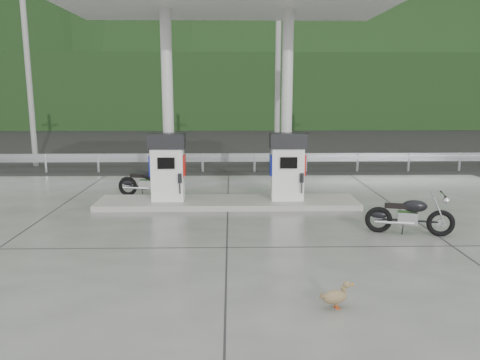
{
  "coord_description": "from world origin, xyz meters",
  "views": [
    {
      "loc": [
        0.08,
        -9.83,
        3.06
      ],
      "look_at": [
        0.3,
        1.0,
        1.0
      ],
      "focal_mm": 35.0,
      "sensor_mm": 36.0,
      "label": 1
    }
  ],
  "objects_px": {
    "gas_pump_right": "(287,167)",
    "duck": "(335,297)",
    "gas_pump_left": "(168,167)",
    "motorcycle_left": "(148,183)",
    "motorcycle_right": "(410,216)"
  },
  "relations": [
    {
      "from": "gas_pump_right",
      "to": "duck",
      "type": "xyz_separation_m",
      "value": [
        -0.05,
        -6.15,
        -0.88
      ]
    },
    {
      "from": "gas_pump_left",
      "to": "gas_pump_right",
      "type": "distance_m",
      "value": 3.2
    },
    {
      "from": "motorcycle_left",
      "to": "motorcycle_right",
      "type": "distance_m",
      "value": 7.32
    },
    {
      "from": "gas_pump_left",
      "to": "motorcycle_right",
      "type": "xyz_separation_m",
      "value": [
        5.53,
        -2.68,
        -0.64
      ]
    },
    {
      "from": "gas_pump_right",
      "to": "duck",
      "type": "distance_m",
      "value": 6.22
    },
    {
      "from": "motorcycle_left",
      "to": "duck",
      "type": "bearing_deg",
      "value": -50.13
    },
    {
      "from": "gas_pump_right",
      "to": "motorcycle_left",
      "type": "xyz_separation_m",
      "value": [
        -3.94,
        1.11,
        -0.64
      ]
    },
    {
      "from": "gas_pump_right",
      "to": "duck",
      "type": "bearing_deg",
      "value": -90.43
    },
    {
      "from": "gas_pump_left",
      "to": "motorcycle_right",
      "type": "height_order",
      "value": "gas_pump_left"
    },
    {
      "from": "gas_pump_right",
      "to": "motorcycle_left",
      "type": "distance_m",
      "value": 4.14
    },
    {
      "from": "gas_pump_right",
      "to": "gas_pump_left",
      "type": "bearing_deg",
      "value": 180.0
    },
    {
      "from": "motorcycle_left",
      "to": "duck",
      "type": "distance_m",
      "value": 8.25
    },
    {
      "from": "gas_pump_right",
      "to": "duck",
      "type": "relative_size",
      "value": 3.91
    },
    {
      "from": "motorcycle_left",
      "to": "motorcycle_right",
      "type": "relative_size",
      "value": 1.0
    },
    {
      "from": "gas_pump_right",
      "to": "motorcycle_left",
      "type": "height_order",
      "value": "gas_pump_right"
    }
  ]
}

